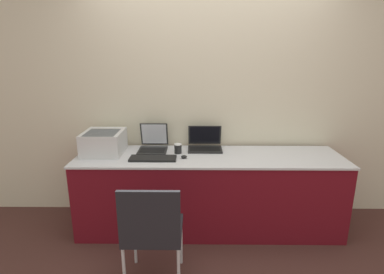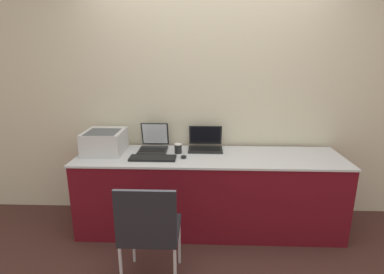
% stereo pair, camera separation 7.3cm
% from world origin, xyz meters
% --- Properties ---
extents(ground_plane, '(14.00, 14.00, 0.00)m').
position_xyz_m(ground_plane, '(0.00, 0.00, 0.00)').
color(ground_plane, '#472823').
extents(wall_back, '(8.00, 0.05, 2.60)m').
position_xyz_m(wall_back, '(0.00, 0.73, 1.30)').
color(wall_back, beige).
rests_on(wall_back, ground_plane).
extents(table, '(2.60, 0.67, 0.78)m').
position_xyz_m(table, '(0.00, 0.32, 0.39)').
color(table, maroon).
rests_on(table, ground_plane).
extents(printer, '(0.38, 0.41, 0.22)m').
position_xyz_m(printer, '(-1.06, 0.39, 0.90)').
color(printer, silver).
rests_on(printer, table).
extents(laptop_left, '(0.29, 0.34, 0.27)m').
position_xyz_m(laptop_left, '(-0.58, 0.50, 0.84)').
color(laptop_left, black).
rests_on(laptop_left, table).
extents(laptop_right, '(0.35, 0.30, 0.23)m').
position_xyz_m(laptop_right, '(-0.04, 0.54, 0.83)').
color(laptop_right, black).
rests_on(laptop_right, table).
extents(external_keyboard, '(0.44, 0.16, 0.02)m').
position_xyz_m(external_keyboard, '(-0.54, 0.21, 0.79)').
color(external_keyboard, black).
rests_on(external_keyboard, table).
extents(coffee_cup, '(0.08, 0.08, 0.10)m').
position_xyz_m(coffee_cup, '(-0.31, 0.39, 0.83)').
color(coffee_cup, black).
rests_on(coffee_cup, table).
extents(mouse, '(0.06, 0.05, 0.03)m').
position_xyz_m(mouse, '(-0.25, 0.24, 0.80)').
color(mouse, black).
rests_on(mouse, table).
extents(chair, '(0.43, 0.43, 0.87)m').
position_xyz_m(chair, '(-0.46, -0.53, 0.51)').
color(chair, black).
rests_on(chair, ground_plane).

